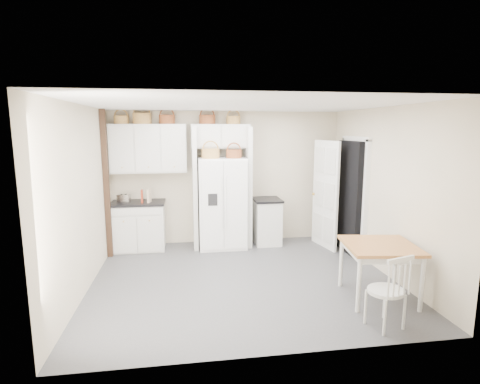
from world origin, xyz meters
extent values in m
plane|color=#424146|center=(0.00, 0.00, 0.00)|extent=(4.50, 4.50, 0.00)
plane|color=white|center=(0.00, 0.00, 2.60)|extent=(4.50, 4.50, 0.00)
plane|color=beige|center=(0.00, 2.00, 1.30)|extent=(4.50, 0.00, 4.50)
plane|color=beige|center=(-2.25, 0.00, 1.30)|extent=(0.00, 4.00, 4.00)
plane|color=beige|center=(2.25, 0.00, 1.30)|extent=(0.00, 4.00, 4.00)
cube|color=white|center=(-0.15, 1.64, 0.86)|extent=(0.89, 0.72, 1.73)
cube|color=silver|center=(-1.72, 1.70, 0.44)|extent=(0.95, 0.60, 0.88)
cube|color=silver|center=(0.75, 1.70, 0.43)|extent=(0.49, 0.59, 0.87)
cube|color=#98652A|center=(1.70, -0.93, 0.38)|extent=(1.02, 1.02, 0.75)
cube|color=silver|center=(1.40, -1.63, 0.44)|extent=(0.52, 0.50, 0.88)
cube|color=black|center=(-1.72, 1.70, 0.90)|extent=(0.99, 0.64, 0.04)
cube|color=black|center=(0.75, 1.70, 0.89)|extent=(0.53, 0.63, 0.04)
cube|color=silver|center=(-1.97, 1.64, 1.00)|extent=(0.25, 0.18, 0.16)
cube|color=maroon|center=(-1.64, 1.62, 1.03)|extent=(0.04, 0.16, 0.23)
cube|color=#CCB193|center=(-1.51, 1.62, 1.04)|extent=(0.07, 0.17, 0.25)
cylinder|color=olive|center=(-1.97, 1.83, 2.42)|extent=(0.26, 0.26, 0.15)
cylinder|color=olive|center=(-1.60, 1.83, 2.45)|extent=(0.34, 0.34, 0.20)
cylinder|color=maroon|center=(-1.15, 1.83, 2.43)|extent=(0.29, 0.29, 0.17)
cylinder|color=maroon|center=(-0.40, 1.83, 2.44)|extent=(0.30, 0.30, 0.17)
cylinder|color=olive|center=(0.10, 1.83, 2.43)|extent=(0.27, 0.27, 0.15)
cylinder|color=olive|center=(-0.36, 1.54, 1.81)|extent=(0.33, 0.33, 0.17)
cylinder|color=maroon|center=(0.07, 1.54, 1.80)|extent=(0.29, 0.29, 0.15)
cube|color=silver|center=(-1.50, 1.83, 1.90)|extent=(1.40, 0.34, 0.90)
cube|color=silver|center=(-0.15, 1.83, 2.12)|extent=(1.12, 0.34, 0.45)
cube|color=silver|center=(-0.66, 1.70, 1.15)|extent=(0.08, 0.60, 2.30)
cube|color=silver|center=(0.36, 1.70, 1.15)|extent=(0.08, 0.60, 2.30)
cube|color=#351F12|center=(-2.20, 1.35, 1.30)|extent=(0.09, 0.09, 2.60)
cube|color=black|center=(2.16, 1.00, 1.02)|extent=(0.18, 0.85, 2.05)
cube|color=white|center=(1.80, 1.33, 1.02)|extent=(0.21, 0.79, 2.05)
camera|label=1|loc=(-0.84, -5.37, 2.27)|focal=28.00mm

